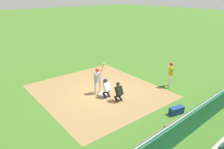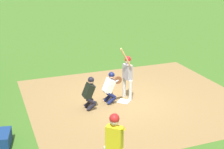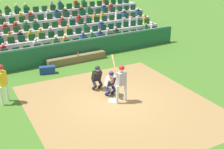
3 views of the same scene
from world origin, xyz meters
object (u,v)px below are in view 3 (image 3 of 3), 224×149
object	(u,v)px
home_plate_marker	(114,101)
water_bottle_on_bench	(78,54)
home_plate_umpire	(97,76)
batter_at_plate	(121,80)
equipment_duffel_bag	(47,70)
catcher_crouching	(111,82)
dugout_bench	(77,59)
on_deck_batter	(2,80)

from	to	relation	value
home_plate_marker	water_bottle_on_bench	xyz separation A→B (m)	(-0.74, -5.50, 0.53)
water_bottle_on_bench	home_plate_umpire	bearing A→B (deg)	78.41
batter_at_plate	water_bottle_on_bench	distance (m)	5.80
batter_at_plate	home_plate_umpire	xyz separation A→B (m)	(0.30, -1.72, -0.41)
batter_at_plate	equipment_duffel_bag	xyz separation A→B (m)	(1.73, -5.00, -0.90)
home_plate_umpire	water_bottle_on_bench	bearing A→B (deg)	-101.59
batter_at_plate	equipment_duffel_bag	size ratio (longest dim) A/B	2.62
batter_at_plate	catcher_crouching	world-z (taller)	batter_at_plate
water_bottle_on_bench	dugout_bench	bearing A→B (deg)	-66.33
on_deck_batter	home_plate_umpire	bearing A→B (deg)	168.54
home_plate_umpire	dugout_bench	xyz separation A→B (m)	(-0.79, -4.12, -0.48)
dugout_bench	batter_at_plate	bearing A→B (deg)	85.26
on_deck_batter	home_plate_marker	bearing A→B (deg)	151.73
home_plate_umpire	water_bottle_on_bench	distance (m)	4.12
home_plate_marker	home_plate_umpire	bearing A→B (deg)	-86.77
home_plate_umpire	dugout_bench	size ratio (longest dim) A/B	0.34
home_plate_marker	on_deck_batter	distance (m)	5.04
catcher_crouching	equipment_duffel_bag	bearing A→B (deg)	-68.78
water_bottle_on_bench	on_deck_batter	distance (m)	6.01
home_plate_umpire	water_bottle_on_bench	world-z (taller)	home_plate_umpire
dugout_bench	water_bottle_on_bench	world-z (taller)	water_bottle_on_bench
home_plate_marker	water_bottle_on_bench	size ratio (longest dim) A/B	2.18
dugout_bench	on_deck_batter	world-z (taller)	on_deck_batter
batter_at_plate	dugout_bench	bearing A→B (deg)	-94.74
batter_at_plate	water_bottle_on_bench	size ratio (longest dim) A/B	10.96
batter_at_plate	dugout_bench	world-z (taller)	batter_at_plate
dugout_bench	equipment_duffel_bag	size ratio (longest dim) A/B	4.46
catcher_crouching	on_deck_batter	bearing A→B (deg)	-21.95
home_plate_marker	batter_at_plate	xyz separation A→B (m)	(-0.22, 0.25, 1.10)
home_plate_marker	catcher_crouching	bearing A→B (deg)	-103.97
equipment_duffel_bag	on_deck_batter	distance (m)	3.83
catcher_crouching	water_bottle_on_bench	distance (m)	5.01
home_plate_marker	dugout_bench	xyz separation A→B (m)	(-0.71, -5.59, 0.20)
home_plate_marker	on_deck_batter	xyz separation A→B (m)	(4.33, -2.33, 1.12)
catcher_crouching	dugout_bench	world-z (taller)	catcher_crouching
home_plate_marker	home_plate_umpire	xyz separation A→B (m)	(0.08, -1.47, 0.69)
catcher_crouching	dugout_bench	distance (m)	5.11
catcher_crouching	equipment_duffel_bag	distance (m)	4.55
dugout_bench	catcher_crouching	bearing A→B (deg)	83.52
batter_at_plate	equipment_duffel_bag	bearing A→B (deg)	-70.94
batter_at_plate	on_deck_batter	bearing A→B (deg)	-29.56
home_plate_marker	catcher_crouching	xyz separation A→B (m)	(-0.13, -0.53, 0.70)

